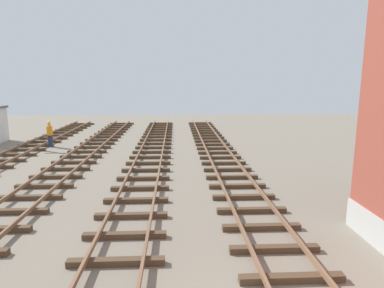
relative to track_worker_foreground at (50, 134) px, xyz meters
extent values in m
cube|color=#4C3826|center=(11.67, -16.92, -0.84)|extent=(2.50, 0.24, 0.18)
cube|color=#4C3826|center=(11.67, -15.53, -0.84)|extent=(2.50, 0.24, 0.18)
cube|color=#4C3826|center=(11.67, -14.13, -0.84)|extent=(2.50, 0.24, 0.18)
cube|color=#4C3826|center=(11.67, -12.74, -0.84)|extent=(2.50, 0.24, 0.18)
cube|color=#4C3826|center=(11.67, -11.34, -0.84)|extent=(2.50, 0.24, 0.18)
cube|color=#4C3826|center=(11.67, -9.95, -0.84)|extent=(2.50, 0.24, 0.18)
cube|color=#4C3826|center=(11.67, -8.55, -0.84)|extent=(2.50, 0.24, 0.18)
cube|color=#4C3826|center=(11.67, -7.16, -0.84)|extent=(2.50, 0.24, 0.18)
cube|color=#4C3826|center=(11.67, -5.76, -0.84)|extent=(2.50, 0.24, 0.18)
cube|color=#4C3826|center=(11.67, -4.37, -0.84)|extent=(2.50, 0.24, 0.18)
cube|color=#4C3826|center=(11.67, -2.97, -0.84)|extent=(2.50, 0.24, 0.18)
cube|color=#4C3826|center=(11.67, -1.58, -0.84)|extent=(2.50, 0.24, 0.18)
cube|color=#4C3826|center=(11.67, -0.18, -0.84)|extent=(2.50, 0.24, 0.18)
cube|color=#4C3826|center=(11.67, 1.21, -0.84)|extent=(2.50, 0.24, 0.18)
cube|color=#4C3826|center=(11.67, 2.61, -0.84)|extent=(2.50, 0.24, 0.18)
cube|color=#4C3826|center=(11.67, 4.00, -0.84)|extent=(2.50, 0.24, 0.18)
cube|color=#4C3826|center=(11.67, 5.40, -0.84)|extent=(2.50, 0.24, 0.18)
cube|color=#4C3826|center=(11.67, 6.79, -0.84)|extent=(2.50, 0.24, 0.18)
cube|color=#4C3826|center=(11.67, 8.19, -0.84)|extent=(2.50, 0.24, 0.18)
cube|color=#4C3826|center=(11.67, 9.58, -0.84)|extent=(2.50, 0.24, 0.18)
cube|color=#4C3826|center=(11.67, 10.97, -0.84)|extent=(2.50, 0.24, 0.18)
cube|color=#4C3826|center=(11.67, 12.37, -0.84)|extent=(2.50, 0.24, 0.18)
cube|color=#4C3826|center=(7.41, -15.99, -0.84)|extent=(2.50, 0.24, 0.18)
cube|color=#4C3826|center=(7.41, -14.50, -0.84)|extent=(2.50, 0.24, 0.18)
cube|color=#4C3826|center=(7.41, -13.01, -0.84)|extent=(2.50, 0.24, 0.18)
cube|color=#4C3826|center=(7.41, -11.52, -0.84)|extent=(2.50, 0.24, 0.18)
cube|color=#4C3826|center=(7.41, -10.03, -0.84)|extent=(2.50, 0.24, 0.18)
cube|color=#4C3826|center=(7.41, -8.54, -0.84)|extent=(2.50, 0.24, 0.18)
cube|color=#4C3826|center=(7.41, -7.05, -0.84)|extent=(2.50, 0.24, 0.18)
cube|color=#4C3826|center=(7.41, -5.56, -0.84)|extent=(2.50, 0.24, 0.18)
cube|color=#4C3826|center=(7.41, -4.07, -0.84)|extent=(2.50, 0.24, 0.18)
cube|color=#4C3826|center=(7.41, -2.58, -0.84)|extent=(2.50, 0.24, 0.18)
cube|color=#4C3826|center=(7.41, -1.09, -0.84)|extent=(2.50, 0.24, 0.18)
cube|color=#4C3826|center=(7.41, 0.40, -0.84)|extent=(2.50, 0.24, 0.18)
cube|color=#4C3826|center=(7.41, 1.89, -0.84)|extent=(2.50, 0.24, 0.18)
cube|color=#4C3826|center=(7.41, 3.38, -0.84)|extent=(2.50, 0.24, 0.18)
cube|color=#4C3826|center=(7.41, 4.87, -0.84)|extent=(2.50, 0.24, 0.18)
cube|color=#4C3826|center=(7.41, 6.36, -0.84)|extent=(2.50, 0.24, 0.18)
cube|color=#4C3826|center=(7.41, 7.85, -0.84)|extent=(2.50, 0.24, 0.18)
cube|color=#4C3826|center=(7.41, 9.34, -0.84)|extent=(2.50, 0.24, 0.18)
cube|color=#4C3826|center=(7.41, 10.83, -0.84)|extent=(2.50, 0.24, 0.18)
cube|color=#4C3826|center=(7.41, 12.32, -0.84)|extent=(2.50, 0.24, 0.18)
cube|color=#4C3826|center=(3.16, -12.43, -0.84)|extent=(2.50, 0.24, 0.18)
cube|color=#4C3826|center=(3.16, -10.97, -0.84)|extent=(2.50, 0.24, 0.18)
cube|color=#4C3826|center=(3.16, -9.51, -0.84)|extent=(2.50, 0.24, 0.18)
cube|color=#4C3826|center=(3.16, -8.06, -0.84)|extent=(2.50, 0.24, 0.18)
cube|color=#4C3826|center=(3.16, -6.60, -0.84)|extent=(2.50, 0.24, 0.18)
cube|color=#4C3826|center=(3.16, -5.14, -0.84)|extent=(2.50, 0.24, 0.18)
cube|color=#4C3826|center=(3.16, -3.69, -0.84)|extent=(2.50, 0.24, 0.18)
cube|color=#4C3826|center=(3.16, -2.23, -0.84)|extent=(2.50, 0.24, 0.18)
cube|color=#4C3826|center=(3.16, -0.77, -0.84)|extent=(2.50, 0.24, 0.18)
cube|color=#4C3826|center=(3.16, 0.68, -0.84)|extent=(2.50, 0.24, 0.18)
cube|color=#4C3826|center=(3.16, 2.14, -0.84)|extent=(2.50, 0.24, 0.18)
cube|color=#4C3826|center=(3.16, 3.60, -0.84)|extent=(2.50, 0.24, 0.18)
cube|color=#4C3826|center=(3.16, 5.05, -0.84)|extent=(2.50, 0.24, 0.18)
cube|color=#4C3826|center=(3.16, 6.51, -0.84)|extent=(2.50, 0.24, 0.18)
cube|color=#4C3826|center=(3.16, 7.97, -0.84)|extent=(2.50, 0.24, 0.18)
cube|color=#4C3826|center=(3.16, 9.43, -0.84)|extent=(2.50, 0.24, 0.18)
cube|color=#4C3826|center=(3.16, 10.88, -0.84)|extent=(2.50, 0.24, 0.18)
cube|color=#4C3826|center=(3.16, 12.34, -0.84)|extent=(2.50, 0.24, 0.18)
cube|color=#4C3826|center=(-1.10, -4.46, -0.84)|extent=(2.50, 0.24, 0.18)
cube|color=#4C3826|center=(-1.10, -2.94, -0.84)|extent=(2.50, 0.24, 0.18)
cube|color=#4C3826|center=(-1.10, -1.42, -0.84)|extent=(2.50, 0.24, 0.18)
cube|color=#4C3826|center=(-1.10, 0.11, -0.84)|extent=(2.50, 0.24, 0.18)
cube|color=#4C3826|center=(-1.10, 1.63, -0.84)|extent=(2.50, 0.24, 0.18)
cube|color=#4C3826|center=(-1.10, 3.16, -0.84)|extent=(2.50, 0.24, 0.18)
cube|color=#4C3826|center=(-1.10, 4.68, -0.84)|extent=(2.50, 0.24, 0.18)
cube|color=#4C3826|center=(-1.10, 6.21, -0.84)|extent=(2.50, 0.24, 0.18)
cube|color=#4C3826|center=(-1.10, 7.73, -0.84)|extent=(2.50, 0.24, 0.18)
cube|color=#4C3826|center=(-1.10, 9.26, -0.84)|extent=(2.50, 0.24, 0.18)
cube|color=#4C3826|center=(-1.10, 10.78, -0.84)|extent=(2.50, 0.24, 0.18)
cube|color=#4C3826|center=(-1.10, 12.30, -0.84)|extent=(2.50, 0.24, 0.18)
cylinder|color=#262D4C|center=(0.00, 0.00, -0.50)|extent=(0.32, 0.32, 0.85)
cylinder|color=orange|center=(0.00, 0.00, 0.25)|extent=(0.40, 0.40, 0.65)
sphere|color=tan|center=(0.00, 0.00, 0.69)|extent=(0.24, 0.24, 0.24)
sphere|color=yellow|center=(0.00, 0.00, 0.83)|extent=(0.22, 0.22, 0.22)
camera|label=1|loc=(8.97, -23.88, 3.73)|focal=31.11mm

